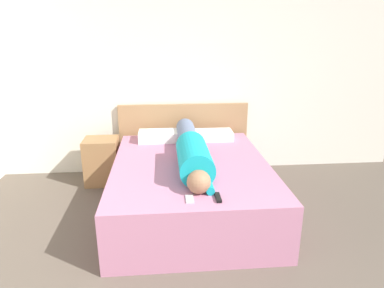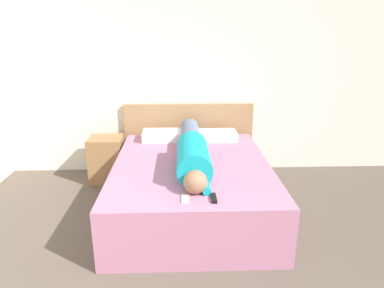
# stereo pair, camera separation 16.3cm
# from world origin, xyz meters

# --- Properties ---
(wall_back) EXTENTS (5.91, 0.06, 2.60)m
(wall_back) POSITION_xyz_m (0.00, 3.42, 1.30)
(wall_back) COLOR silver
(wall_back) RESTS_ON ground_plane
(bed) EXTENTS (1.57, 2.02, 0.54)m
(bed) POSITION_xyz_m (0.03, 2.25, 0.27)
(bed) COLOR #B2708E
(bed) RESTS_ON ground_plane
(headboard) EXTENTS (1.69, 0.04, 0.92)m
(headboard) POSITION_xyz_m (0.03, 3.35, 0.46)
(headboard) COLOR #A37A51
(headboard) RESTS_ON ground_plane
(nightstand) EXTENTS (0.41, 0.37, 0.57)m
(nightstand) POSITION_xyz_m (-1.00, 3.03, 0.28)
(nightstand) COLOR olive
(nightstand) RESTS_ON ground_plane
(person_lying) EXTENTS (0.31, 1.76, 0.31)m
(person_lying) POSITION_xyz_m (0.04, 2.23, 0.67)
(person_lying) COLOR #936B4C
(person_lying) RESTS_ON bed
(pillow_near_headboard) EXTENTS (0.49, 0.29, 0.12)m
(pillow_near_headboard) POSITION_xyz_m (-0.29, 3.02, 0.59)
(pillow_near_headboard) COLOR white
(pillow_near_headboard) RESTS_ON bed
(pillow_second) EXTENTS (0.47, 0.29, 0.11)m
(pillow_second) POSITION_xyz_m (0.38, 3.02, 0.59)
(pillow_second) COLOR white
(pillow_second) RESTS_ON bed
(tv_remote) EXTENTS (0.04, 0.15, 0.02)m
(tv_remote) POSITION_xyz_m (0.19, 1.43, 0.55)
(tv_remote) COLOR black
(tv_remote) RESTS_ON bed
(cell_phone) EXTENTS (0.06, 0.13, 0.01)m
(cell_phone) POSITION_xyz_m (-0.04, 1.44, 0.54)
(cell_phone) COLOR #B2B7BC
(cell_phone) RESTS_ON bed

